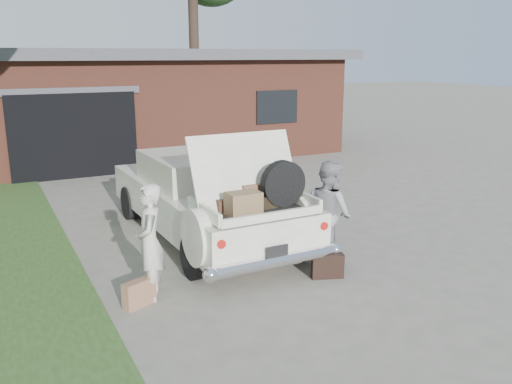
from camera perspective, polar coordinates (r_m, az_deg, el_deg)
name	(u,v)px	position (r m, az deg, el deg)	size (l,w,h in m)	color
ground	(274,272)	(8.13, 1.95, -8.47)	(90.00, 90.00, 0.00)	gray
house	(133,100)	(18.67, -12.82, 9.38)	(12.80, 7.80, 3.30)	brown
sedan	(205,196)	(9.48, -5.38, -0.47)	(2.08, 5.10, 2.02)	white
woman_left	(150,242)	(7.19, -11.12, -5.24)	(0.56, 0.37, 1.55)	beige
woman_right	(329,213)	(8.29, 7.67, -2.23)	(0.78, 0.61, 1.61)	gray
suitcase_left	(139,293)	(7.21, -12.20, -10.37)	(0.45, 0.14, 0.35)	#99694E
suitcase_right	(328,266)	(7.95, 7.54, -7.74)	(0.46, 0.15, 0.36)	black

